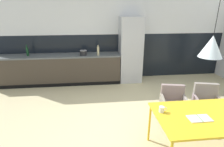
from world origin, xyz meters
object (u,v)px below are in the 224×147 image
Objects in this scene: armchair_near_window at (173,100)px; armchair_corner_seat at (206,100)px; dining_table at (223,116)px; bottle_vinegar_dark at (98,51)px; mug_wide_latte at (162,109)px; cooking_pot at (83,53)px; pendant_lamp_over_table_near at (212,46)px; open_book at (199,118)px; refrigerator_column at (130,50)px; bottle_oil_tall at (27,51)px.

armchair_near_window is 0.96× the size of armchair_corner_seat.
bottle_vinegar_dark is at bearing 118.94° from dining_table.
cooking_pot is (-1.28, 3.04, 0.19)m from mug_wide_latte.
armchair_near_window is 1.60m from pendant_lamp_over_table_near.
open_book reaches higher than dining_table.
refrigerator_column reaches higher than armchair_corner_seat.
mug_wide_latte is at bearing -47.19° from bottle_oil_tall.
open_book is at bearing -67.64° from bottle_vinegar_dark.
open_book is (-0.09, -1.02, 0.25)m from armchair_near_window.
bottle_vinegar_dark is at bearing -170.55° from refrigerator_column.
cooking_pot is (-1.44, -0.09, -0.02)m from refrigerator_column.
armchair_near_window is at bearing -57.09° from bottle_vinegar_dark.
open_book is at bearing -170.40° from dining_table.
armchair_near_window is 0.63× the size of pendant_lamp_over_table_near.
pendant_lamp_over_table_near is (0.33, -3.31, 0.77)m from refrigerator_column.
armchair_near_window is 3.66× the size of cooking_pot.
bottle_vinegar_dark is at bearing 112.36° from open_book.
refrigerator_column is 0.99× the size of dining_table.
bottle_oil_tall reaches higher than cooking_pot.
bottle_oil_tall is (-2.90, 3.13, 0.25)m from mug_wide_latte.
refrigerator_column reaches higher than dining_table.
open_book is 0.26× the size of pendant_lamp_over_table_near.
bottle_oil_tall is at bearing -17.03° from armchair_corner_seat.
armchair_near_window is at bearing 6.90° from armchair_corner_seat.
pendant_lamp_over_table_near reaches higher than refrigerator_column.
bottle_vinegar_dark reaches higher than dining_table.
mug_wide_latte is 1.11m from pendant_lamp_over_table_near.
bottle_oil_tall is at bearing -179.98° from refrigerator_column.
open_book is (-0.41, -0.07, 0.04)m from dining_table.
bottle_vinegar_dark is at bearing -34.06° from armchair_corner_seat.
pendant_lamp_over_table_near is (1.76, -3.22, 0.79)m from cooking_pot.
bottle_oil_tall is 0.27× the size of pendant_lamp_over_table_near.
armchair_corner_seat is at bearing -30.33° from bottle_oil_tall.
mug_wide_latte is 4.27m from bottle_oil_tall.
refrigerator_column is 1.02m from bottle_vinegar_dark.
dining_table is 1.03m from armchair_near_window.
mug_wide_latte is (-0.47, 0.23, 0.04)m from open_book.
bottle_oil_tall is at bearing 132.81° from mug_wide_latte.
refrigerator_column is 16.36× the size of mug_wide_latte.
bottle_oil_tall reaches higher than armchair_near_window.
refrigerator_column is at bearing 9.45° from bottle_vinegar_dark.
cooking_pot is 0.67× the size of bottle_vinegar_dark.
mug_wide_latte is at bearing -67.15° from cooking_pot.
dining_table is 6.26× the size of open_book.
armchair_near_window is at bearing -80.21° from refrigerator_column.
pendant_lamp_over_table_near is at bearing 63.89° from armchair_corner_seat.
dining_table is 3.87m from cooking_pot.
refrigerator_column is 3.38m from dining_table.
pendant_lamp_over_table_near is (-0.08, -0.98, 1.27)m from armchair_near_window.
refrigerator_column is at bearing 3.67° from cooking_pot.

